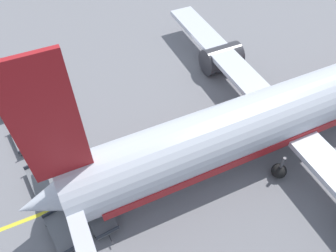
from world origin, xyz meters
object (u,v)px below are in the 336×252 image
object	(u,v)px
baggage_dolly_row_near_col_d	(63,231)
baggage_dolly_row_mid_a_col_b	(54,127)
baggage_dolly_row_mid_a_col_d	(100,215)
airplane	(296,108)
baggage_dolly_row_near_col_b	(24,138)
baggage_dolly_row_mid_a_col_c	(74,166)
baggage_dolly_row_near_col_c	(42,181)
baggage_dolly_row_near_col_a	(7,104)
baggage_dolly_row_mid_a_col_a	(37,95)

from	to	relation	value
baggage_dolly_row_near_col_d	baggage_dolly_row_mid_a_col_b	distance (m)	9.48
baggage_dolly_row_near_col_d	baggage_dolly_row_mid_a_col_d	size ratio (longest dim) A/B	1.01
airplane	baggage_dolly_row_near_col_b	distance (m)	21.93
baggage_dolly_row_mid_a_col_c	baggage_dolly_row_mid_a_col_d	size ratio (longest dim) A/B	1.00
baggage_dolly_row_near_col_b	baggage_dolly_row_mid_a_col_d	xyz separation A→B (m)	(9.24, 3.50, 0.00)
baggage_dolly_row_near_col_c	baggage_dolly_row_mid_a_col_b	xyz separation A→B (m)	(-4.85, 1.98, 0.00)
airplane	baggage_dolly_row_mid_a_col_b	size ratio (longest dim) A/B	10.70
airplane	baggage_dolly_row_near_col_a	distance (m)	24.72
baggage_dolly_row_mid_a_col_d	baggage_dolly_row_mid_a_col_b	bearing A→B (deg)	-173.77
airplane	baggage_dolly_row_mid_a_col_b	xyz separation A→B (m)	(-8.74, -17.49, -2.63)
baggage_dolly_row_mid_a_col_a	baggage_dolly_row_mid_a_col_d	xyz separation A→B (m)	(13.94, 1.58, 0.00)
baggage_dolly_row_near_col_b	baggage_dolly_row_near_col_c	bearing A→B (deg)	6.11
baggage_dolly_row_near_col_b	baggage_dolly_row_near_col_d	bearing A→B (deg)	6.07
baggage_dolly_row_near_col_b	baggage_dolly_row_mid_a_col_a	xyz separation A→B (m)	(-4.71, 1.92, 0.00)
baggage_dolly_row_near_col_b	baggage_dolly_row_mid_a_col_d	distance (m)	9.88
baggage_dolly_row_mid_a_col_b	baggage_dolly_row_near_col_d	bearing A→B (deg)	-9.09
baggage_dolly_row_near_col_a	baggage_dolly_row_mid_a_col_d	xyz separation A→B (m)	(13.90, 4.18, 0.00)
baggage_dolly_row_mid_a_col_b	baggage_dolly_row_near_col_a	bearing A→B (deg)	-145.31
baggage_dolly_row_near_col_d	baggage_dolly_row_mid_a_col_c	size ratio (longest dim) A/B	1.00
baggage_dolly_row_near_col_b	baggage_dolly_row_near_col_c	distance (m)	4.80
baggage_dolly_row_near_col_c	baggage_dolly_row_mid_a_col_d	size ratio (longest dim) A/B	1.01
baggage_dolly_row_near_col_c	baggage_dolly_row_mid_a_col_d	bearing A→B (deg)	33.80
baggage_dolly_row_near_col_a	baggage_dolly_row_mid_a_col_d	size ratio (longest dim) A/B	1.00
baggage_dolly_row_near_col_a	baggage_dolly_row_mid_a_col_b	xyz separation A→B (m)	(4.58, 3.17, 0.00)
baggage_dolly_row_near_col_a	baggage_dolly_row_near_col_d	xyz separation A→B (m)	(13.94, 1.67, 0.00)
baggage_dolly_row_mid_a_col_a	baggage_dolly_row_mid_a_col_c	bearing A→B (deg)	6.68
baggage_dolly_row_mid_a_col_b	baggage_dolly_row_mid_a_col_a	bearing A→B (deg)	-173.04
baggage_dolly_row_near_col_b	baggage_dolly_row_mid_a_col_b	xyz separation A→B (m)	(-0.08, 2.49, 0.00)
airplane	baggage_dolly_row_mid_a_col_d	world-z (taller)	airplane
baggage_dolly_row_near_col_c	baggage_dolly_row_mid_a_col_b	size ratio (longest dim) A/B	1.00
baggage_dolly_row_mid_a_col_b	baggage_dolly_row_mid_a_col_d	distance (m)	9.38
baggage_dolly_row_mid_a_col_b	baggage_dolly_row_mid_a_col_c	distance (m)	4.61
baggage_dolly_row_near_col_c	baggage_dolly_row_mid_a_col_a	bearing A→B (deg)	171.53
baggage_dolly_row_near_col_b	baggage_dolly_row_mid_a_col_b	size ratio (longest dim) A/B	1.00
baggage_dolly_row_mid_a_col_c	baggage_dolly_row_near_col_c	bearing A→B (deg)	-83.85
baggage_dolly_row_mid_a_col_c	airplane	bearing A→B (deg)	76.23
baggage_dolly_row_near_col_c	baggage_dolly_row_mid_a_col_d	distance (m)	5.38
baggage_dolly_row_mid_a_col_b	baggage_dolly_row_near_col_c	bearing A→B (deg)	-22.16
baggage_dolly_row_near_col_b	baggage_dolly_row_near_col_c	size ratio (longest dim) A/B	1.00
baggage_dolly_row_near_col_c	baggage_dolly_row_near_col_d	distance (m)	4.54
baggage_dolly_row_near_col_d	baggage_dolly_row_mid_a_col_a	xyz separation A→B (m)	(-13.99, 0.93, 0.00)
baggage_dolly_row_near_col_d	airplane	bearing A→B (deg)	91.88
baggage_dolly_row_mid_a_col_d	baggage_dolly_row_near_col_b	bearing A→B (deg)	-159.23
baggage_dolly_row_near_col_c	baggage_dolly_row_near_col_d	bearing A→B (deg)	6.02
baggage_dolly_row_near_col_d	baggage_dolly_row_mid_a_col_b	xyz separation A→B (m)	(-9.36, 1.50, 0.00)
baggage_dolly_row_mid_a_col_a	airplane	bearing A→B (deg)	53.48
baggage_dolly_row_near_col_a	baggage_dolly_row_near_col_b	world-z (taller)	same
baggage_dolly_row_near_col_d	baggage_dolly_row_mid_a_col_d	bearing A→B (deg)	91.02
baggage_dolly_row_near_col_b	baggage_dolly_row_near_col_c	world-z (taller)	same
baggage_dolly_row_near_col_a	baggage_dolly_row_mid_a_col_c	size ratio (longest dim) A/B	1.00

